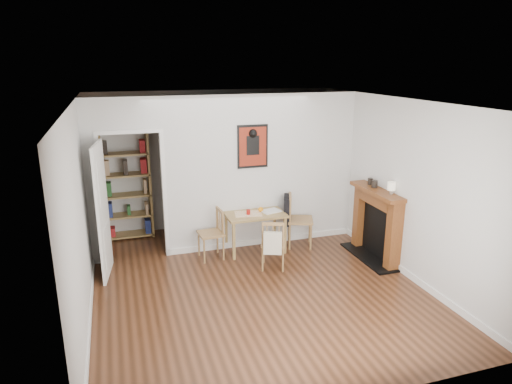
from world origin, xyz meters
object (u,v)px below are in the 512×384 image
object	(u,v)px
chair_right	(299,220)
bookshelf	(127,185)
orange_fruit	(261,209)
red_glass	(248,212)
chair_left	(211,234)
ceramic_jar_a	(374,184)
notebook	(271,211)
dining_table	(255,218)
mantel_lamp	(392,187)
chair_front	(273,243)
fireplace	(377,222)
ceramic_jar_b	(370,181)

from	to	relation	value
chair_right	bookshelf	world-z (taller)	bookshelf
chair_right	orange_fruit	distance (m)	0.71
red_glass	orange_fruit	bearing A→B (deg)	18.03
chair_right	chair_left	bearing A→B (deg)	-178.19
orange_fruit	ceramic_jar_a	distance (m)	1.90
red_glass	notebook	bearing A→B (deg)	5.88
bookshelf	dining_table	bearing A→B (deg)	-33.21
chair_right	ceramic_jar_a	size ratio (longest dim) A/B	8.00
red_glass	mantel_lamp	distance (m)	2.30
chair_left	orange_fruit	xyz separation A→B (m)	(0.89, 0.11, 0.30)
chair_right	chair_front	world-z (taller)	chair_right
fireplace	red_glass	world-z (taller)	fireplace
chair_right	red_glass	world-z (taller)	chair_right
notebook	ceramic_jar_a	size ratio (longest dim) A/B	2.75
chair_left	ceramic_jar_b	xyz separation A→B (m)	(2.58, -0.48, 0.80)
ceramic_jar_b	chair_left	bearing A→B (deg)	169.47
chair_right	bookshelf	distance (m)	3.11
chair_left	chair_front	distance (m)	1.06
red_glass	chair_left	bearing A→B (deg)	-176.76
chair_front	mantel_lamp	distance (m)	1.99
orange_fruit	mantel_lamp	xyz separation A→B (m)	(1.69, -1.20, 0.57)
orange_fruit	ceramic_jar_b	size ratio (longest dim) A/B	0.78
ceramic_jar_a	mantel_lamp	bearing A→B (deg)	-86.35
chair_right	ceramic_jar_a	distance (m)	1.42
bookshelf	ceramic_jar_b	size ratio (longest dim) A/B	18.58
chair_front	notebook	bearing A→B (deg)	73.70
bookshelf	ceramic_jar_a	size ratio (longest dim) A/B	17.11
chair_left	chair_right	xyz separation A→B (m)	(1.56, 0.05, 0.07)
chair_left	bookshelf	bearing A→B (deg)	131.33
notebook	ceramic_jar_a	xyz separation A→B (m)	(1.49, -0.74, 0.54)
chair_front	bookshelf	distance (m)	2.94
ceramic_jar_a	chair_front	bearing A→B (deg)	179.52
bookshelf	orange_fruit	size ratio (longest dim) A/B	23.81
chair_left	orange_fruit	world-z (taller)	chair_left
chair_left	chair_right	distance (m)	1.56
fireplace	notebook	size ratio (longest dim) A/B	3.92
ceramic_jar_a	ceramic_jar_b	size ratio (longest dim) A/B	1.09
chair_left	mantel_lamp	size ratio (longest dim) A/B	4.23
chair_left	mantel_lamp	world-z (taller)	mantel_lamp
chair_left	chair_right	bearing A→B (deg)	1.81
chair_left	bookshelf	distance (m)	1.92
bookshelf	red_glass	bearing A→B (deg)	-35.78
chair_left	chair_right	size ratio (longest dim) A/B	0.89
fireplace	mantel_lamp	world-z (taller)	mantel_lamp
bookshelf	ceramic_jar_a	world-z (taller)	bookshelf
dining_table	notebook	distance (m)	0.29
fireplace	chair_left	bearing A→B (deg)	163.24
ceramic_jar_a	bookshelf	bearing A→B (deg)	151.55
mantel_lamp	dining_table	bearing A→B (deg)	147.14
notebook	ceramic_jar_b	world-z (taller)	ceramic_jar_b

